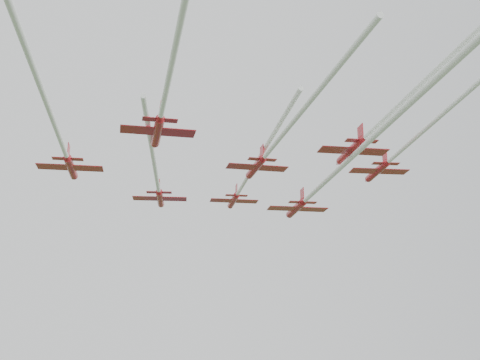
{
  "coord_description": "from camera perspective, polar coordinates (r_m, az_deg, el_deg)",
  "views": [
    {
      "loc": [
        -10.64,
        -83.19,
        28.52
      ],
      "look_at": [
        1.03,
        2.91,
        53.33
      ],
      "focal_mm": 45.0,
      "sensor_mm": 36.0,
      "label": 1
    }
  ],
  "objects": [
    {
      "name": "jet_row2_left",
      "position": [
        88.48,
        -7.85,
        -0.15
      ],
      "size": [
        8.7,
        46.9,
        2.59
      ],
      "rotation": [
        0.0,
        0.0,
        -0.05
      ],
      "color": "red"
    },
    {
      "name": "jet_row2_right",
      "position": [
        84.34,
        8.17,
        -0.07
      ],
      "size": [
        9.82,
        67.68,
        2.94
      ],
      "rotation": [
        0.0,
        0.0,
        0.02
      ],
      "color": "red"
    },
    {
      "name": "jet_row3_mid",
      "position": [
        75.36,
        3.32,
        3.41
      ],
      "size": [
        8.65,
        46.71,
        2.55
      ],
      "rotation": [
        0.0,
        0.0,
        0.08
      ],
      "color": "red"
    },
    {
      "name": "jet_row4_right",
      "position": [
        60.5,
        15.84,
        7.76
      ],
      "size": [
        8.48,
        63.73,
        2.54
      ],
      "rotation": [
        0.0,
        0.0,
        0.03
      ],
      "color": "red"
    },
    {
      "name": "jet_row3_left",
      "position": [
        63.83,
        -17.58,
        6.2
      ],
      "size": [
        8.46,
        69.34,
        2.53
      ],
      "rotation": [
        0.0,
        0.0,
        0.02
      ],
      "color": "red"
    },
    {
      "name": "jet_row3_right",
      "position": [
        77.94,
        16.29,
        3.88
      ],
      "size": [
        8.52,
        57.94,
        2.55
      ],
      "rotation": [
        0.0,
        0.0,
        -0.03
      ],
      "color": "red"
    },
    {
      "name": "jet_row4_left",
      "position": [
        53.55,
        -6.64,
        10.16
      ],
      "size": [
        8.33,
        58.71,
        2.46
      ],
      "rotation": [
        0.0,
        0.0,
        0.07
      ],
      "color": "red"
    },
    {
      "name": "jet_lead",
      "position": [
        97.7,
        0.5,
        -0.09
      ],
      "size": [
        8.73,
        55.83,
        2.61
      ],
      "rotation": [
        0.0,
        0.0,
        0.02
      ],
      "color": "red"
    }
  ]
}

